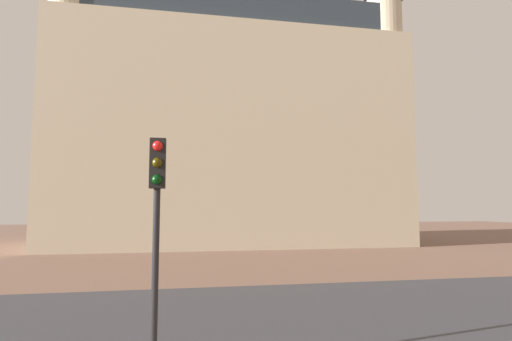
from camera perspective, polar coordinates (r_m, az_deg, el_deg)
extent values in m
plane|color=brown|center=(14.10, -1.88, -17.36)|extent=(120.00, 120.00, 0.00)
cube|color=#38383D|center=(12.00, -0.23, -19.50)|extent=(120.00, 7.09, 0.00)
cube|color=beige|center=(32.82, -3.49, 4.00)|extent=(26.81, 10.37, 16.48)
cube|color=#2D3842|center=(35.58, -3.40, 19.18)|extent=(24.67, 9.54, 2.40)
cube|color=beige|center=(35.43, 0.91, 16.93)|extent=(5.39, 5.39, 32.69)
cylinder|color=beige|center=(30.30, -25.74, 7.79)|extent=(2.80, 2.80, 19.06)
cylinder|color=beige|center=(33.29, 18.32, 6.98)|extent=(2.80, 2.80, 19.74)
cylinder|color=black|center=(7.44, -14.33, -15.24)|extent=(0.12, 0.12, 3.29)
cube|color=black|center=(7.37, -13.95, 0.99)|extent=(0.28, 0.24, 0.90)
sphere|color=red|center=(7.28, -13.96, 3.45)|extent=(0.18, 0.18, 0.18)
sphere|color=#3C3306|center=(7.24, -14.02, 1.10)|extent=(0.18, 0.18, 0.18)
sphere|color=#06330C|center=(7.21, -14.07, -1.27)|extent=(0.18, 0.18, 0.18)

